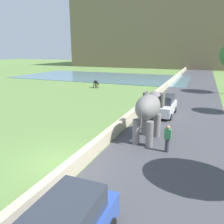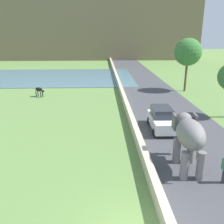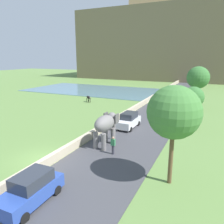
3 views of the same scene
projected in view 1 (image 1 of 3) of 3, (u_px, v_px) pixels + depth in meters
name	position (u px, v px, depth m)	size (l,w,h in m)	color
ground_plane	(60.00, 163.00, 11.49)	(220.00, 220.00, 0.00)	#608442
road_surface	(189.00, 97.00, 27.49)	(7.00, 120.00, 0.06)	#424247
barrier_wall	(155.00, 95.00, 27.00)	(0.40, 110.00, 0.77)	beige
lake	(102.00, 77.00, 48.34)	(36.00, 18.00, 0.08)	slate
hill_distant	(171.00, 30.00, 77.84)	(64.00, 28.00, 24.95)	#75664C
elephant	(149.00, 109.00, 13.94)	(1.56, 3.50, 2.99)	slate
person_beside_elephant	(167.00, 138.00, 12.36)	(0.36, 0.22, 1.63)	#33333D
car_white	(164.00, 106.00, 19.58)	(1.87, 4.04, 1.80)	white
cow_black	(96.00, 83.00, 33.96)	(1.35, 1.02, 1.15)	black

